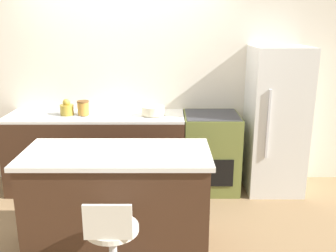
# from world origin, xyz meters

# --- Properties ---
(ground_plane) EXTENTS (14.00, 14.00, 0.00)m
(ground_plane) POSITION_xyz_m (0.00, 0.00, 0.00)
(ground_plane) COLOR #8E704C
(wall_back) EXTENTS (8.00, 0.06, 2.60)m
(wall_back) POSITION_xyz_m (0.00, 0.68, 1.30)
(wall_back) COLOR silver
(wall_back) RESTS_ON ground_plane
(back_counter) EXTENTS (2.11, 0.63, 0.94)m
(back_counter) POSITION_xyz_m (-0.32, 0.34, 0.47)
(back_counter) COLOR #422819
(back_counter) RESTS_ON ground_plane
(kitchen_island) EXTENTS (1.62, 0.74, 0.94)m
(kitchen_island) POSITION_xyz_m (0.11, -0.95, 0.47)
(kitchen_island) COLOR #422819
(kitchen_island) RESTS_ON ground_plane
(oven_range) EXTENTS (0.66, 0.64, 0.94)m
(oven_range) POSITION_xyz_m (1.08, 0.33, 0.47)
(oven_range) COLOR olive
(oven_range) RESTS_ON ground_plane
(refrigerator) EXTENTS (0.65, 0.67, 1.74)m
(refrigerator) POSITION_xyz_m (1.83, 0.33, 0.87)
(refrigerator) COLOR silver
(refrigerator) RESTS_ON ground_plane
(stool_chair) EXTENTS (0.39, 0.39, 0.84)m
(stool_chair) POSITION_xyz_m (0.15, -1.59, 0.42)
(stool_chair) COLOR #B7B7BC
(stool_chair) RESTS_ON ground_plane
(kettle) EXTENTS (0.16, 0.16, 0.19)m
(kettle) POSITION_xyz_m (-0.64, 0.32, 1.02)
(kettle) COLOR #B29333
(kettle) RESTS_ON back_counter
(mixing_bowl) EXTENTS (0.27, 0.27, 0.10)m
(mixing_bowl) POSITION_xyz_m (0.38, 0.32, 1.00)
(mixing_bowl) COLOR beige
(mixing_bowl) RESTS_ON back_counter
(canister_jar) EXTENTS (0.14, 0.14, 0.17)m
(canister_jar) POSITION_xyz_m (-0.44, 0.32, 1.03)
(canister_jar) COLOR #B77F33
(canister_jar) RESTS_ON back_counter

